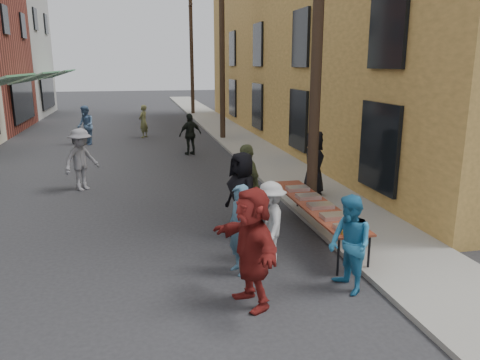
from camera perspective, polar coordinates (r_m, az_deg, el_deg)
name	(u,v)px	position (r m, az deg, el deg)	size (l,w,h in m)	color
ground	(135,284)	(8.29, -12.68, -12.24)	(120.00, 120.00, 0.00)	#28282B
sidewalk	(237,138)	(23.25, -0.40, 5.15)	(2.20, 60.00, 0.10)	gray
building_ochre	(366,34)	(24.13, 15.08, 16.81)	(10.00, 28.00, 10.00)	#A17A39
utility_pole_near	(318,24)	(11.29, 9.48, 18.29)	(0.26, 0.26, 9.00)	#2D2116
utility_pole_mid	(222,44)	(22.86, -2.21, 16.18)	(0.26, 0.26, 9.00)	#2D2116
utility_pole_far	(192,51)	(34.72, -5.93, 15.36)	(0.26, 0.26, 9.00)	#2D2116
serving_table	(315,205)	(10.03, 9.12, -3.03)	(0.70, 4.00, 0.75)	maroon
catering_tray_sausage	(349,227)	(8.58, 13.18, -5.65)	(0.50, 0.33, 0.08)	maroon
catering_tray_foil_b	(334,216)	(9.13, 11.43, -4.34)	(0.50, 0.33, 0.08)	#B2B2B7
catering_tray_buns	(320,206)	(9.74, 9.78, -3.09)	(0.50, 0.33, 0.08)	tan
catering_tray_foil_d	(308,196)	(10.37, 8.33, -1.99)	(0.50, 0.33, 0.08)	#B2B2B7
catering_tray_buns_end	(298,188)	(11.00, 7.04, -1.02)	(0.50, 0.33, 0.08)	tan
condiment_jar_a	(345,234)	(8.23, 12.69, -6.46)	(0.07, 0.07, 0.08)	#A57F26
condiment_jar_b	(343,232)	(8.32, 12.40, -6.23)	(0.07, 0.07, 0.08)	#A57F26
condiment_jar_c	(340,230)	(8.40, 12.12, -6.01)	(0.07, 0.07, 0.08)	#A57F26
cup_stack	(366,230)	(8.45, 15.15, -5.93)	(0.08, 0.08, 0.12)	tan
guest_front_a	(242,195)	(9.86, 0.23, -1.86)	(0.90, 0.59, 1.85)	black
guest_front_b	(240,230)	(8.19, -0.06, -6.10)	(0.59, 0.39, 1.61)	#456C85
guest_front_c	(350,245)	(7.75, 13.23, -7.67)	(0.78, 0.61, 1.61)	teal
guest_front_d	(271,222)	(8.71, 3.74, -5.14)	(0.99, 0.57, 1.54)	silver
guest_front_e	(246,185)	(10.60, 0.79, -0.62)	(1.11, 0.46, 1.89)	#575F37
guest_queue_back	(252,247)	(7.10, 1.44, -8.21)	(1.73, 0.55, 1.87)	maroon
server	(314,163)	(12.94, 9.02, 2.06)	(0.86, 0.56, 1.77)	black
passerby_left	(81,160)	(14.37, -18.79, 2.36)	(1.17, 0.67, 1.82)	gray
passerby_mid	(190,134)	(19.15, -6.07, 5.57)	(0.99, 0.41, 1.69)	black
passerby_right	(143,121)	(24.07, -11.70, 7.02)	(0.60, 0.39, 1.64)	#64673C
passerby_far	(86,125)	(22.58, -18.30, 6.35)	(0.87, 0.68, 1.79)	#51729D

